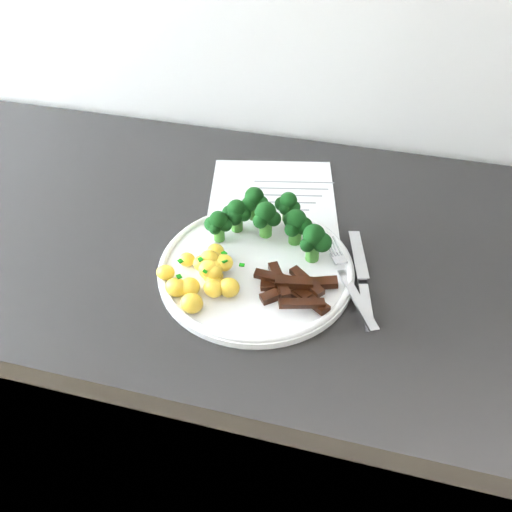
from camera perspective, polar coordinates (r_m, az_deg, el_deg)
counter at (r=1.14m, az=2.56°, el=-16.18°), size 2.42×0.60×0.91m
recipe_paper at (r=0.85m, az=1.76°, el=4.96°), size 0.27×0.33×0.00m
plate at (r=0.74m, az=0.00°, el=-1.26°), size 0.28×0.28×0.02m
broccoli at (r=0.76m, az=1.44°, el=4.09°), size 0.19×0.11×0.07m
potatoes at (r=0.71m, az=-5.49°, el=-2.04°), size 0.12×0.13×0.04m
beef_strips at (r=0.70m, az=4.06°, el=-3.39°), size 0.11×0.08×0.02m
fork at (r=0.71m, az=10.21°, el=-3.06°), size 0.09×0.17×0.02m
knife at (r=0.72m, az=11.60°, el=-3.66°), size 0.06×0.19×0.02m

